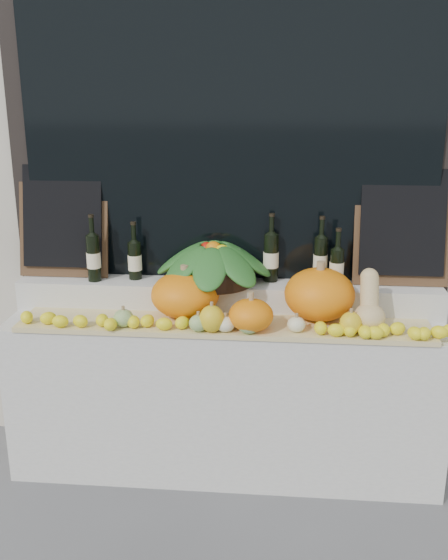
# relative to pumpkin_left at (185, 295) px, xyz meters

# --- Properties ---
(storefront_facade) EXTENTS (7.00, 0.94, 4.50)m
(storefront_facade) POSITION_rel_pumpkin_left_xyz_m (0.21, 0.76, 1.22)
(storefront_facade) COLOR beige
(storefront_facade) RESTS_ON ground
(display_sill) EXTENTS (2.30, 0.55, 0.88)m
(display_sill) POSITION_rel_pumpkin_left_xyz_m (0.21, 0.04, -0.58)
(display_sill) COLOR silver
(display_sill) RESTS_ON ground
(rear_tier) EXTENTS (2.30, 0.25, 0.16)m
(rear_tier) POSITION_rel_pumpkin_left_xyz_m (0.21, 0.19, -0.06)
(rear_tier) COLOR silver
(rear_tier) RESTS_ON display_sill
(straw_bedding) EXTENTS (2.10, 0.32, 0.02)m
(straw_bedding) POSITION_rel_pumpkin_left_xyz_m (0.21, -0.08, -0.13)
(straw_bedding) COLOR tan
(straw_bedding) RESTS_ON display_sill
(pumpkin_left) EXTENTS (0.45, 0.45, 0.24)m
(pumpkin_left) POSITION_rel_pumpkin_left_xyz_m (0.00, 0.00, 0.00)
(pumpkin_left) COLOR orange
(pumpkin_left) RESTS_ON straw_bedding
(pumpkin_right) EXTENTS (0.40, 0.40, 0.27)m
(pumpkin_right) POSITION_rel_pumpkin_left_xyz_m (0.69, 0.02, 0.02)
(pumpkin_right) COLOR orange
(pumpkin_right) RESTS_ON straw_bedding
(pumpkin_center) EXTENTS (0.29, 0.29, 0.16)m
(pumpkin_center) POSITION_rel_pumpkin_left_xyz_m (0.35, -0.17, -0.04)
(pumpkin_center) COLOR orange
(pumpkin_center) RESTS_ON straw_bedding
(butternut_squash) EXTENTS (0.16, 0.21, 0.30)m
(butternut_squash) POSITION_rel_pumpkin_left_xyz_m (0.93, -0.10, 0.00)
(butternut_squash) COLOR #D7B87E
(butternut_squash) RESTS_ON straw_bedding
(decorative_gourds) EXTENTS (1.23, 0.14, 0.16)m
(decorative_gourds) POSITION_rel_pumpkin_left_xyz_m (0.29, -0.19, -0.07)
(decorative_gourds) COLOR #2F7122
(decorative_gourds) RESTS_ON straw_bedding
(lemon_heap) EXTENTS (2.20, 0.16, 0.06)m
(lemon_heap) POSITION_rel_pumpkin_left_xyz_m (0.21, -0.19, -0.09)
(lemon_heap) COLOR #FFF21A
(lemon_heap) RESTS_ON straw_bedding
(produce_bowl) EXTENTS (0.67, 0.67, 0.24)m
(produce_bowl) POSITION_rel_pumpkin_left_xyz_m (0.13, 0.18, 0.13)
(produce_bowl) COLOR black
(produce_bowl) RESTS_ON rear_tier
(wine_bottle_far_left) EXTENTS (0.08, 0.08, 0.37)m
(wine_bottle_far_left) POSITION_rel_pumpkin_left_xyz_m (-0.52, 0.15, 0.15)
(wine_bottle_far_left) COLOR black
(wine_bottle_far_left) RESTS_ON rear_tier
(wine_bottle_near_left) EXTENTS (0.08, 0.08, 0.32)m
(wine_bottle_near_left) POSITION_rel_pumpkin_left_xyz_m (-0.31, 0.21, 0.12)
(wine_bottle_near_left) COLOR black
(wine_bottle_near_left) RESTS_ON rear_tier
(wine_bottle_tall) EXTENTS (0.08, 0.08, 0.37)m
(wine_bottle_tall) POSITION_rel_pumpkin_left_xyz_m (0.44, 0.24, 0.15)
(wine_bottle_tall) COLOR black
(wine_bottle_tall) RESTS_ON rear_tier
(wine_bottle_near_right) EXTENTS (0.08, 0.08, 0.37)m
(wine_bottle_near_right) POSITION_rel_pumpkin_left_xyz_m (0.70, 0.21, 0.15)
(wine_bottle_near_right) COLOR black
(wine_bottle_near_right) RESTS_ON rear_tier
(wine_bottle_far_right) EXTENTS (0.08, 0.08, 0.32)m
(wine_bottle_far_right) POSITION_rel_pumpkin_left_xyz_m (0.79, 0.17, 0.12)
(wine_bottle_far_right) COLOR black
(wine_bottle_far_right) RESTS_ON rear_tier
(chalkboard_left) EXTENTS (0.50, 0.15, 0.61)m
(chalkboard_left) POSITION_rel_pumpkin_left_xyz_m (-0.71, 0.25, 0.33)
(chalkboard_left) COLOR #4C331E
(chalkboard_left) RESTS_ON rear_tier
(chalkboard_right) EXTENTS (0.50, 0.15, 0.61)m
(chalkboard_right) POSITION_rel_pumpkin_left_xyz_m (1.13, 0.25, 0.33)
(chalkboard_right) COLOR #4C331E
(chalkboard_right) RESTS_ON rear_tier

